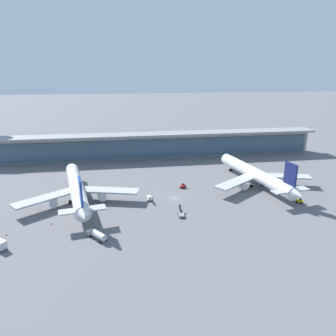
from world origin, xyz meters
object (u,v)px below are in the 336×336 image
safety_cone_alpha (51,223)px  safety_cone_bravo (118,226)px  airliner_left_stand (77,189)px  service_truck_by_tail_grey (97,235)px  service_truck_mid_apron_yellow (300,201)px  service_truck_at_far_stand_red (183,186)px  airliner_centre_stand (256,174)px  service_truck_under_wing_grey (181,214)px  safety_cone_charlie (6,234)px  service_truck_near_nose_white (149,198)px

safety_cone_alpha → safety_cone_bravo: same height
airliner_left_stand → service_truck_by_tail_grey: airliner_left_stand is taller
service_truck_mid_apron_yellow → service_truck_at_far_stand_red: same height
airliner_left_stand → airliner_centre_stand: (80.21, 6.22, 0.00)m
airliner_centre_stand → service_truck_at_far_stand_red: airliner_centre_stand is taller
service_truck_under_wing_grey → service_truck_at_far_stand_red: service_truck_under_wing_grey is taller
service_truck_at_far_stand_red → safety_cone_charlie: bearing=-152.6°
safety_cone_bravo → safety_cone_charlie: bearing=-179.8°
airliner_centre_stand → service_truck_near_nose_white: size_ratio=9.44×
airliner_left_stand → airliner_centre_stand: size_ratio=1.00×
airliner_centre_stand → safety_cone_charlie: airliner_centre_stand is taller
airliner_left_stand → service_truck_under_wing_grey: (39.56, -20.32, -4.61)m
service_truck_near_nose_white → safety_cone_charlie: 54.58m
airliner_centre_stand → service_truck_by_tail_grey: bearing=-150.7°
airliner_left_stand → service_truck_at_far_stand_red: 47.03m
service_truck_by_tail_grey → service_truck_at_far_stand_red: size_ratio=2.49×
safety_cone_alpha → airliner_centre_stand: bearing=16.7°
airliner_centre_stand → safety_cone_alpha: airliner_centre_stand is taller
service_truck_mid_apron_yellow → safety_cone_bravo: 73.97m
service_truck_at_far_stand_red → airliner_left_stand: bearing=-169.7°
airliner_left_stand → service_truck_mid_apron_yellow: airliner_left_stand is taller
service_truck_under_wing_grey → safety_cone_alpha: size_ratio=9.80×
service_truck_near_nose_white → safety_cone_bravo: size_ratio=9.75×
service_truck_by_tail_grey → safety_cone_charlie: service_truck_by_tail_grey is taller
safety_cone_alpha → service_truck_near_nose_white: bearing=24.7°
service_truck_mid_apron_yellow → service_truck_near_nose_white: bearing=167.8°
airliner_left_stand → service_truck_near_nose_white: bearing=-6.3°
airliner_centre_stand → service_truck_by_tail_grey: (-70.60, -39.59, -3.71)m
safety_cone_alpha → safety_cone_charlie: 14.45m
service_truck_near_nose_white → safety_cone_bravo: (-13.07, -22.62, -0.49)m
service_truck_near_nose_white → safety_cone_charlie: bearing=-155.3°
airliner_left_stand → safety_cone_charlie: 33.35m
airliner_left_stand → service_truck_at_far_stand_red: (46.06, 8.35, -4.55)m
service_truck_at_far_stand_red → service_truck_near_nose_white: bearing=-145.2°
service_truck_near_nose_white → airliner_left_stand: bearing=173.7°
service_truck_by_tail_grey → service_truck_at_far_stand_red: 55.41m
service_truck_mid_apron_yellow → safety_cone_bravo: size_ratio=4.69×
service_truck_near_nose_white → service_truck_under_wing_grey: (10.20, -17.08, 0.00)m
airliner_left_stand → safety_cone_charlie: bearing=-127.9°
service_truck_by_tail_grey → airliner_centre_stand: bearing=29.3°
service_truck_mid_apron_yellow → service_truck_by_tail_grey: size_ratio=0.40×
service_truck_near_nose_white → service_truck_by_tail_grey: service_truck_by_tail_grey is taller
service_truck_near_nose_white → service_truck_under_wing_grey: 19.90m
airliner_centre_stand → service_truck_under_wing_grey: 48.76m
airliner_centre_stand → service_truck_at_far_stand_red: 34.51m
service_truck_near_nose_white → service_truck_mid_apron_yellow: service_truck_near_nose_white is taller
service_truck_mid_apron_yellow → service_truck_at_far_stand_red: size_ratio=1.00×
service_truck_under_wing_grey → airliner_left_stand: bearing=152.8°
service_truck_mid_apron_yellow → service_truck_by_tail_grey: service_truck_by_tail_grey is taller
airliner_centre_stand → safety_cone_bravo: bearing=-153.3°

